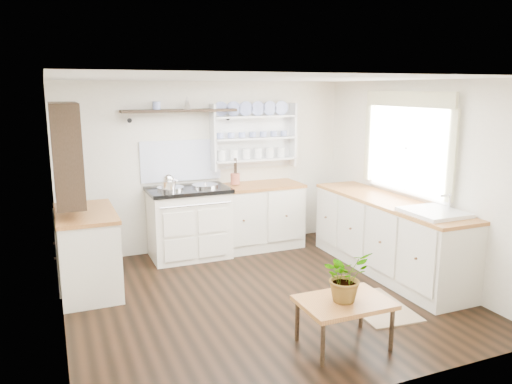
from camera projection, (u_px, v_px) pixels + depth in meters
floor at (262, 296)px, 5.40m from camera, size 4.00×3.80×0.01m
wall_back at (208, 166)px, 6.88m from camera, size 4.00×0.02×2.30m
wall_right at (417, 179)px, 5.92m from camera, size 0.02×3.80×2.30m
wall_left at (55, 210)px, 4.41m from camera, size 0.02×3.80×2.30m
ceiling at (262, 78)px, 4.93m from camera, size 4.00×3.80×0.01m
window at (407, 143)px, 5.95m from camera, size 0.08×1.55×1.22m
aga_cooker at (189, 222)px, 6.58m from camera, size 1.04×0.72×0.96m
back_cabinets at (256, 215)px, 6.98m from camera, size 1.27×0.63×0.90m
right_cabinets at (387, 235)px, 6.04m from camera, size 0.62×2.43×0.90m
belfast_sink at (433, 223)px, 5.29m from camera, size 0.55×0.60×0.45m
left_cabinets at (88, 250)px, 5.48m from camera, size 0.62×1.13×0.90m
plate_rack at (252, 135)px, 7.01m from camera, size 1.20×0.22×0.90m
high_shelf at (180, 111)px, 6.46m from camera, size 1.50×0.29×0.16m
left_shelving at (66, 152)px, 5.20m from camera, size 0.28×0.80×1.05m
kettle at (169, 183)px, 6.25m from camera, size 0.18×0.18×0.21m
utensil_crock at (235, 179)px, 6.84m from camera, size 0.13×0.13×0.15m
center_table at (344, 305)px, 4.29m from camera, size 0.78×0.56×0.42m
potted_plant at (345, 276)px, 4.24m from camera, size 0.45×0.41×0.44m
floor_rug at (378, 307)px, 5.10m from camera, size 0.62×0.89×0.02m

